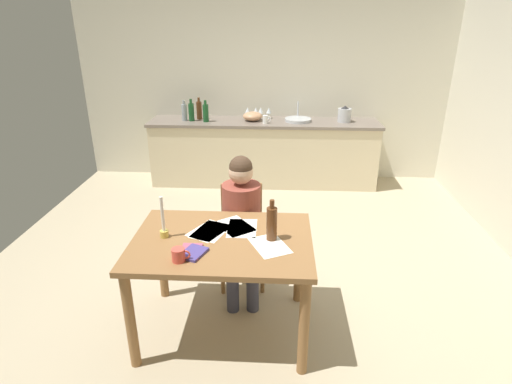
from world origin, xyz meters
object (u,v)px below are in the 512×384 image
object	(u,v)px
book_magazine	(191,252)
teacup_on_counter	(266,119)
dining_table	(222,254)
person_seated	(242,218)
wine_glass_near_sink	(269,111)
wine_glass_back_left	(256,111)
mixing_bowl	(253,116)
bottle_oil	(184,112)
sink_unit	(298,120)
book_cookery	(193,253)
wine_glass_by_kettle	(261,111)
wine_bottle_on_table	(272,223)
chair_at_table	(242,230)
candlestick	(164,226)
bottle_wine_red	(199,110)
wine_glass_back_right	(248,110)
bottle_vinegar	(191,112)
coffee_mug	(179,255)
bottle_sauce	(206,113)
stovetop_kettle	(344,115)

from	to	relation	value
book_magazine	teacup_on_counter	bearing A→B (deg)	82.35
dining_table	person_seated	xyz separation A→B (m)	(0.09, 0.54, 0.01)
wine_glass_near_sink	wine_glass_back_left	distance (m)	0.18
mixing_bowl	dining_table	bearing A→B (deg)	-90.41
bottle_oil	teacup_on_counter	size ratio (longest dim) A/B	2.44
book_magazine	sink_unit	world-z (taller)	sink_unit
book_cookery	wine_glass_near_sink	bearing A→B (deg)	105.00
wine_glass_by_kettle	wine_bottle_on_table	bearing A→B (deg)	-86.14
sink_unit	mixing_bowl	size ratio (longest dim) A/B	1.35
teacup_on_counter	mixing_bowl	bearing A→B (deg)	139.17
chair_at_table	book_cookery	size ratio (longest dim) A/B	4.90
candlestick	sink_unit	bearing A→B (deg)	71.21
book_magazine	mixing_bowl	xyz separation A→B (m)	(0.21, 3.30, 0.17)
bottle_oil	bottle_wine_red	world-z (taller)	bottle_wine_red
bottle_wine_red	wine_glass_back_left	world-z (taller)	bottle_wine_red
person_seated	wine_glass_back_right	size ratio (longest dim) A/B	7.76
wine_glass_by_kettle	candlestick	bearing A→B (deg)	-99.39
bottle_vinegar	wine_glass_by_kettle	size ratio (longest dim) A/B	1.93
wine_glass_back_left	wine_glass_by_kettle	bearing A→B (deg)	0.00
book_magazine	wine_glass_near_sink	size ratio (longest dim) A/B	1.31
wine_glass_back_left	wine_glass_back_right	size ratio (longest dim) A/B	1.00
wine_glass_near_sink	wine_glass_back_right	world-z (taller)	same
person_seated	coffee_mug	bearing A→B (deg)	-111.18
mixing_bowl	teacup_on_counter	size ratio (longest dim) A/B	2.35
bottle_oil	person_seated	bearing A→B (deg)	-68.34
candlestick	bottle_sauce	world-z (taller)	bottle_sauce
bottle_sauce	wine_glass_back_right	xyz separation A→B (m)	(0.55, 0.24, -0.01)
mixing_bowl	wine_glass_near_sink	bearing A→B (deg)	32.87
book_cookery	wine_glass_by_kettle	bearing A→B (deg)	106.85
bottle_wine_red	bottle_sauce	size ratio (longest dim) A/B	1.03
stovetop_kettle	wine_glass_back_left	distance (m)	1.22
chair_at_table	teacup_on_counter	bearing A→B (deg)	86.73
sink_unit	wine_glass_back_right	world-z (taller)	sink_unit
dining_table	wine_glass_near_sink	world-z (taller)	wine_glass_near_sink
sink_unit	wine_glass_back_left	bearing A→B (deg)	166.01
bottle_oil	bottle_sauce	size ratio (longest dim) A/B	0.95
mixing_bowl	wine_glass_near_sink	distance (m)	0.26
wine_glass_back_left	teacup_on_counter	size ratio (longest dim) A/B	1.36
bottle_sauce	stovetop_kettle	size ratio (longest dim) A/B	1.32
person_seated	wine_bottle_on_table	world-z (taller)	person_seated
book_magazine	bottle_wine_red	xyz separation A→B (m)	(-0.54, 3.35, 0.24)
coffee_mug	wine_glass_back_left	distance (m)	3.56
person_seated	mixing_bowl	xyz separation A→B (m)	(-0.07, 2.57, 0.28)
wine_glass_back_right	bottle_sauce	bearing A→B (deg)	-156.20
wine_glass_near_sink	teacup_on_counter	distance (m)	0.31
wine_glass_back_left	bottle_oil	bearing A→B (deg)	-168.91
mixing_bowl	stovetop_kettle	bearing A→B (deg)	-0.43
wine_bottle_on_table	sink_unit	size ratio (longest dim) A/B	0.83
bottle_oil	sink_unit	bearing A→B (deg)	1.63
book_magazine	mixing_bowl	distance (m)	3.31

